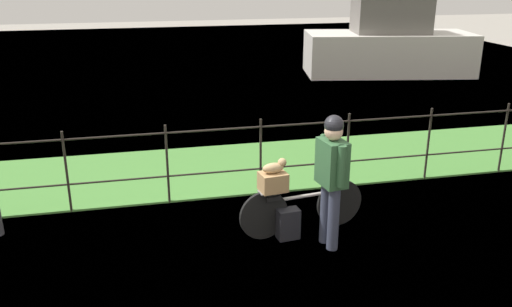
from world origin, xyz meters
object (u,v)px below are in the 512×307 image
at_px(moored_boat_near, 389,45).
at_px(bicycle_main, 301,208).
at_px(terrier_dog, 275,167).
at_px(cyclist_person, 332,170).
at_px(wooden_crate, 273,182).
at_px(backpack_on_paving, 288,224).

bearing_deg(moored_boat_near, bicycle_main, -121.42).
bearing_deg(terrier_dog, cyclist_person, -31.87).
xyz_separation_m(wooden_crate, cyclist_person, (0.63, -0.37, 0.24)).
bearing_deg(bicycle_main, moored_boat_near, 58.58).
relative_size(wooden_crate, moored_boat_near, 0.06).
relative_size(wooden_crate, cyclist_person, 0.20).
bearing_deg(cyclist_person, moored_boat_near, 60.60).
height_order(bicycle_main, backpack_on_paving, bicycle_main).
distance_m(wooden_crate, terrier_dog, 0.20).
relative_size(bicycle_main, terrier_dog, 5.33).
bearing_deg(cyclist_person, bicycle_main, 118.41).
xyz_separation_m(wooden_crate, backpack_on_paving, (0.18, -0.08, -0.56)).
height_order(wooden_crate, backpack_on_paving, wooden_crate).
xyz_separation_m(bicycle_main, backpack_on_paving, (-0.21, -0.13, -0.14)).
height_order(bicycle_main, cyclist_person, cyclist_person).
xyz_separation_m(wooden_crate, terrier_dog, (0.02, 0.00, 0.20)).
bearing_deg(moored_boat_near, backpack_on_paving, -121.97).
relative_size(bicycle_main, backpack_on_paving, 4.29).
distance_m(bicycle_main, cyclist_person, 0.82).
height_order(bicycle_main, terrier_dog, terrier_dog).
bearing_deg(bicycle_main, cyclist_person, -61.59).
distance_m(bicycle_main, backpack_on_paving, 0.29).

